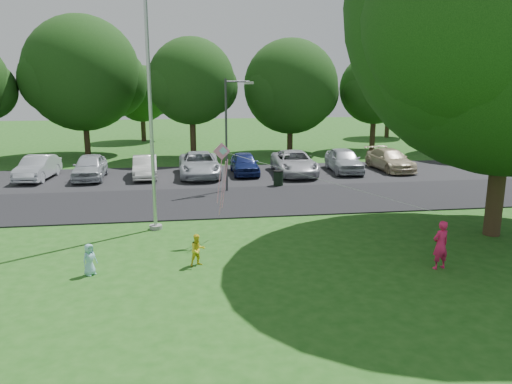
{
  "coord_description": "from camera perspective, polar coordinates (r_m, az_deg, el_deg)",
  "views": [
    {
      "loc": [
        -2.32,
        -14.27,
        5.82
      ],
      "look_at": [
        0.36,
        4.0,
        1.6
      ],
      "focal_mm": 35.0,
      "sensor_mm": 36.0,
      "label": 1
    }
  ],
  "objects": [
    {
      "name": "kite",
      "position": [
        17.83,
        -3.36,
        3.2
      ],
      "size": [
        6.77,
        4.18,
        2.72
      ],
      "rotation": [
        0.0,
        0.0,
        -0.01
      ],
      "color": "pink",
      "rests_on": "ground"
    },
    {
      "name": "park_road",
      "position": [
        24.09,
        -2.57,
        -1.04
      ],
      "size": [
        60.0,
        6.0,
        0.06
      ],
      "primitive_type": "cube",
      "color": "black",
      "rests_on": "ground"
    },
    {
      "name": "tree_row",
      "position": [
        38.7,
        -2.61,
        12.7
      ],
      "size": [
        64.35,
        11.94,
        10.88
      ],
      "color": "#332316",
      "rests_on": "ground"
    },
    {
      "name": "child_yellow",
      "position": [
        15.98,
        -6.69,
        -6.6
      ],
      "size": [
        0.61,
        0.55,
        1.04
      ],
      "primitive_type": "imported",
      "rotation": [
        0.0,
        0.0,
        0.38
      ],
      "color": "yellow",
      "rests_on": "ground"
    },
    {
      "name": "street_lamp",
      "position": [
        25.81,
        -2.97,
        7.67
      ],
      "size": [
        1.55,
        0.75,
        5.8
      ],
      "rotation": [
        0.0,
        0.0,
        0.39
      ],
      "color": "#3F3F44",
      "rests_on": "ground"
    },
    {
      "name": "horizon_trees",
      "position": [
        48.59,
        -0.81,
        11.09
      ],
      "size": [
        77.46,
        7.2,
        7.02
      ],
      "color": "#332316",
      "rests_on": "ground"
    },
    {
      "name": "parking_strip",
      "position": [
        30.42,
        -3.82,
        1.87
      ],
      "size": [
        42.0,
        7.0,
        0.06
      ],
      "primitive_type": "cube",
      "color": "black",
      "rests_on": "ground"
    },
    {
      "name": "ground",
      "position": [
        15.59,
        0.84,
        -9.06
      ],
      "size": [
        120.0,
        120.0,
        0.0
      ],
      "primitive_type": "plane",
      "color": "#1E5416",
      "rests_on": "ground"
    },
    {
      "name": "flagpole",
      "position": [
        19.38,
        -11.91,
        7.7
      ],
      "size": [
        0.5,
        0.5,
        10.0
      ],
      "color": "#B7BABF",
      "rests_on": "ground"
    },
    {
      "name": "trash_can",
      "position": [
        27.41,
        2.57,
        1.56
      ],
      "size": [
        0.56,
        0.56,
        0.89
      ],
      "rotation": [
        0.0,
        0.0,
        -0.37
      ],
      "color": "black",
      "rests_on": "ground"
    },
    {
      "name": "woman",
      "position": [
        16.56,
        20.34,
        -5.69
      ],
      "size": [
        0.64,
        0.5,
        1.56
      ],
      "primitive_type": "imported",
      "rotation": [
        0.0,
        0.0,
        3.38
      ],
      "color": "#E61E5A",
      "rests_on": "ground"
    },
    {
      "name": "child_blue",
      "position": [
        15.97,
        -18.49,
        -7.33
      ],
      "size": [
        0.55,
        0.57,
        0.98
      ],
      "primitive_type": "imported",
      "rotation": [
        0.0,
        0.0,
        0.84
      ],
      "color": "#90D2DE",
      "rests_on": "ground"
    },
    {
      "name": "parked_cars",
      "position": [
        30.37,
        -2.43,
        3.28
      ],
      "size": [
        23.52,
        5.45,
        1.48
      ],
      "color": "#B2B7BF",
      "rests_on": "ground"
    }
  ]
}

